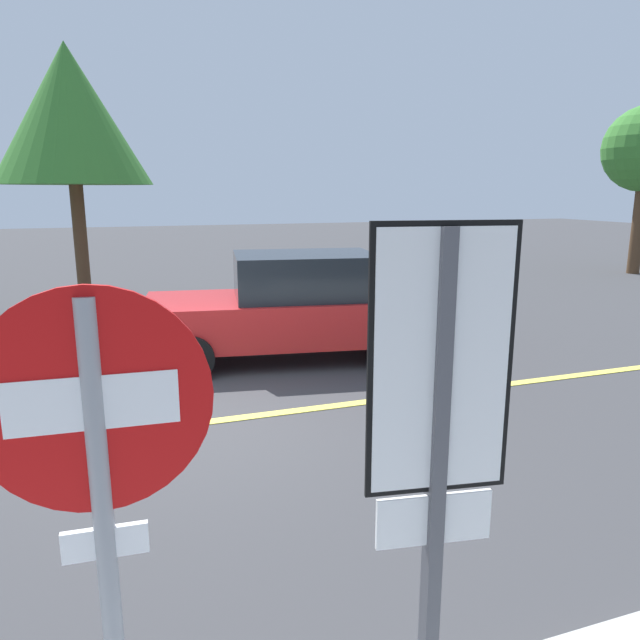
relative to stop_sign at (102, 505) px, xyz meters
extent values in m
plane|color=#38383A|center=(0.85, 4.51, -1.60)|extent=(80.00, 80.00, 0.00)
cube|color=#E0D14C|center=(3.85, 4.51, -1.59)|extent=(28.00, 0.16, 0.01)
cylinder|color=gray|center=(0.00, 0.00, -0.45)|extent=(0.07, 0.07, 2.30)
cylinder|color=red|center=(0.00, 0.00, 0.36)|extent=(0.76, 0.06, 0.76)
cube|color=white|center=(0.00, 0.00, 0.36)|extent=(0.53, 0.06, 0.18)
cube|color=white|center=(0.00, 0.00, -0.14)|extent=(0.28, 0.04, 0.11)
cube|color=#4C4C51|center=(1.16, -0.17, -0.35)|extent=(0.06, 0.06, 2.50)
cube|color=white|center=(1.16, -0.17, 0.43)|extent=(0.50, 0.10, 0.95)
cube|color=black|center=(1.16, -0.17, 0.43)|extent=(0.54, 0.10, 0.99)
cube|color=white|center=(1.16, -0.17, -0.19)|extent=(0.45, 0.09, 0.20)
cube|color=red|center=(2.64, 6.78, -0.94)|extent=(4.72, 2.46, 0.67)
cube|color=black|center=(2.86, 6.75, -0.27)|extent=(2.37, 1.89, 0.67)
cylinder|color=black|center=(0.99, 6.13, -1.28)|extent=(0.67, 0.32, 0.64)
cylinder|color=black|center=(1.27, 7.90, -1.28)|extent=(0.67, 0.32, 0.64)
cylinder|color=black|center=(4.01, 5.66, -1.28)|extent=(0.67, 0.32, 0.64)
cylinder|color=black|center=(4.29, 7.44, -1.28)|extent=(0.67, 0.32, 0.64)
cylinder|color=#513823|center=(15.88, 12.58, -0.01)|extent=(0.38, 0.38, 3.17)
cylinder|color=#513823|center=(-0.54, 10.40, -0.23)|extent=(0.25, 0.25, 2.73)
cone|color=#387A2D|center=(-0.54, 10.40, 2.41)|extent=(2.86, 2.86, 2.54)
camera|label=1|loc=(0.11, -1.90, 1.02)|focal=32.85mm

